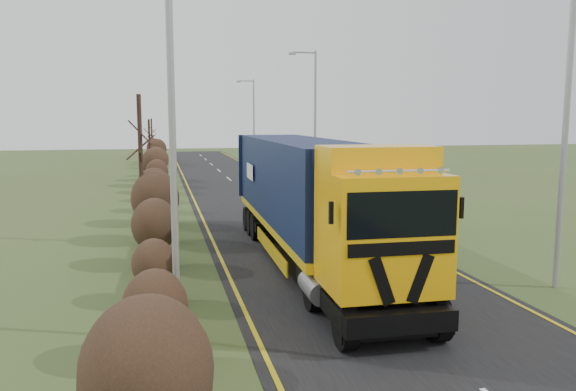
# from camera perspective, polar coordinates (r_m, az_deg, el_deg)

# --- Properties ---
(ground) EXTENTS (160.00, 160.00, 0.00)m
(ground) POSITION_cam_1_polar(r_m,az_deg,el_deg) (20.87, 3.55, -6.29)
(ground) COLOR #3A4E21
(ground) RESTS_ON ground
(road) EXTENTS (8.00, 120.00, 0.02)m
(road) POSITION_cam_1_polar(r_m,az_deg,el_deg) (30.38, -1.84, -1.81)
(road) COLOR black
(road) RESTS_ON ground
(layby) EXTENTS (6.00, 18.00, 0.02)m
(layby) POSITION_cam_1_polar(r_m,az_deg,el_deg) (41.58, 4.28, 0.77)
(layby) COLOR #33302D
(layby) RESTS_ON ground
(lane_markings) EXTENTS (7.52, 116.00, 0.01)m
(lane_markings) POSITION_cam_1_polar(r_m,az_deg,el_deg) (30.08, -1.72, -1.87)
(lane_markings) COLOR gold
(lane_markings) RESTS_ON road
(hedgerow) EXTENTS (2.24, 102.04, 6.05)m
(hedgerow) POSITION_cam_1_polar(r_m,az_deg,el_deg) (27.50, -13.33, 0.36)
(hedgerow) COLOR black
(hedgerow) RESTS_ON ground
(lorry) EXTENTS (3.10, 16.00, 4.44)m
(lorry) POSITION_cam_1_polar(r_m,az_deg,el_deg) (19.33, 2.09, 0.21)
(lorry) COLOR black
(lorry) RESTS_ON ground
(car_red_hatchback) EXTENTS (2.86, 4.42, 1.40)m
(car_red_hatchback) POSITION_cam_1_polar(r_m,az_deg,el_deg) (41.68, 2.33, 1.75)
(car_red_hatchback) COLOR maroon
(car_red_hatchback) RESTS_ON ground
(car_blue_sedan) EXTENTS (2.46, 3.94, 1.22)m
(car_blue_sedan) POSITION_cam_1_polar(r_m,az_deg,el_deg) (43.32, 5.57, 1.83)
(car_blue_sedan) COLOR #090E33
(car_blue_sedan) RESTS_ON ground
(streetlight_near) EXTENTS (2.02, 0.19, 9.53)m
(streetlight_near) POSITION_cam_1_polar(r_m,az_deg,el_deg) (18.28, 26.14, 7.62)
(streetlight_near) COLOR #999C9F
(streetlight_near) RESTS_ON ground
(streetlight_mid) EXTENTS (2.14, 0.20, 10.11)m
(streetlight_mid) POSITION_cam_1_polar(r_m,az_deg,el_deg) (42.62, 2.59, 8.49)
(streetlight_mid) COLOR #999C9F
(streetlight_mid) RESTS_ON ground
(streetlight_far) EXTENTS (1.99, 0.19, 9.35)m
(streetlight_far) POSITION_cam_1_polar(r_m,az_deg,el_deg) (62.45, -3.60, 7.84)
(streetlight_far) COLOR #999C9F
(streetlight_far) RESTS_ON ground
(left_pole) EXTENTS (0.16, 0.16, 9.76)m
(left_pole) POSITION_cam_1_polar(r_m,az_deg,el_deg) (12.69, -11.68, 6.78)
(left_pole) COLOR #999C9F
(left_pole) RESTS_ON ground
(speed_sign) EXTENTS (0.58, 0.10, 2.09)m
(speed_sign) POSITION_cam_1_polar(r_m,az_deg,el_deg) (33.93, 4.90, 1.60)
(speed_sign) COLOR #999C9F
(speed_sign) RESTS_ON ground
(warning_board) EXTENTS (0.81, 0.11, 2.12)m
(warning_board) POSITION_cam_1_polar(r_m,az_deg,el_deg) (46.41, 1.25, 3.13)
(warning_board) COLOR #999C9F
(warning_board) RESTS_ON ground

